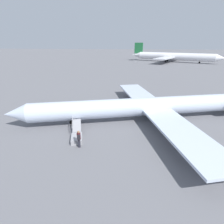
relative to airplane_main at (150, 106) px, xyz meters
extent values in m
plane|color=slate|center=(0.87, 0.28, -1.80)|extent=(600.00, 600.00, 0.00)
cylinder|color=silver|center=(0.87, 0.28, -0.01)|extent=(27.40, 10.71, 2.30)
cone|color=silver|center=(15.43, 4.92, -0.01)|extent=(3.10, 2.92, 2.26)
cube|color=silver|center=(-2.60, 6.56, -0.19)|extent=(7.08, 12.33, 0.23)
cube|color=silver|center=(1.68, -6.85, -0.19)|extent=(7.08, 12.33, 0.23)
cylinder|color=#4C4C51|center=(-10.41, -5.02, 0.16)|extent=(2.95, 1.83, 1.04)
cylinder|color=black|center=(9.55, 3.05, -1.51)|extent=(0.59, 0.31, 0.57)
cylinder|color=#4C4C51|center=(9.55, 3.05, -1.14)|extent=(0.10, 0.10, 0.18)
cylinder|color=black|center=(-2.11, 0.41, -1.51)|extent=(0.59, 0.31, 0.57)
cylinder|color=#4C4C51|center=(-2.11, 0.41, -1.14)|extent=(0.10, 0.10, 0.18)
cylinder|color=black|center=(-1.48, -1.56, -1.51)|extent=(0.59, 0.31, 0.57)
cylinder|color=#4C4C51|center=(-1.48, -1.56, -1.14)|extent=(0.10, 0.10, 0.18)
cylinder|color=silver|center=(-16.64, -78.79, 1.07)|extent=(36.76, 19.62, 3.70)
cone|color=silver|center=(-36.09, -69.80, 1.07)|extent=(5.22, 5.00, 3.63)
cone|color=silver|center=(3.14, -87.93, 1.07)|extent=(5.89, 5.31, 3.63)
cube|color=#1E6B38|center=(2.27, -87.52, 4.96)|extent=(4.83, 2.44, 5.92)
cube|color=silver|center=(2.74, -87.74, 1.44)|extent=(6.36, 10.34, 0.19)
cube|color=silver|center=(-19.07, -88.67, 0.79)|extent=(12.21, 17.27, 0.37)
cube|color=silver|center=(-10.69, -70.53, 0.79)|extent=(12.21, 17.27, 0.37)
cylinder|color=black|center=(-28.08, -73.50, -1.34)|extent=(0.93, 0.59, 0.92)
cylinder|color=#2D2D33|center=(-28.08, -73.50, -0.74)|extent=(0.16, 0.16, 0.29)
cylinder|color=black|center=(-13.82, -81.92, -1.34)|extent=(0.93, 0.59, 0.92)
cylinder|color=#2D2D33|center=(-13.82, -81.92, -0.74)|extent=(0.16, 0.16, 0.29)
cylinder|color=black|center=(-12.42, -78.90, -1.34)|extent=(0.93, 0.59, 0.92)
cylinder|color=#2D2D33|center=(-12.42, -78.90, -0.74)|extent=(0.16, 0.16, 0.29)
cube|color=#99999E|center=(7.64, 6.74, -1.55)|extent=(1.59, 2.05, 0.50)
cube|color=#99999E|center=(8.24, 4.83, -1.03)|extent=(1.53, 2.40, 0.65)
cube|color=#99999E|center=(8.67, 4.97, -0.53)|extent=(0.73, 2.13, 0.59)
cube|color=#23232D|center=(7.00, 7.79, -1.37)|extent=(0.28, 0.33, 0.85)
cylinder|color=#4C1E23|center=(7.00, 7.79, -0.62)|extent=(0.36, 0.36, 0.65)
sphere|color=#936B4C|center=(7.00, 7.79, -0.18)|extent=(0.24, 0.24, 0.24)
cube|color=black|center=(6.92, 8.05, -0.59)|extent=(0.32, 0.26, 0.44)
camera|label=1|loc=(1.78, 21.62, 7.52)|focal=28.00mm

